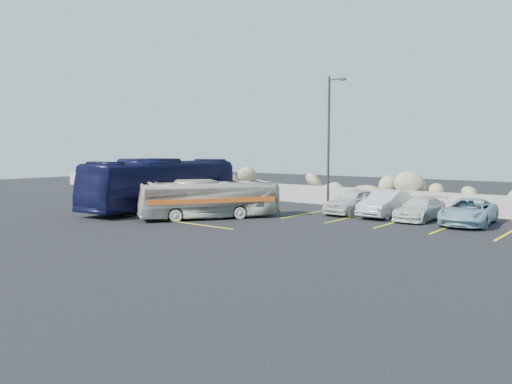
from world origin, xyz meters
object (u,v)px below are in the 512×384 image
Objects in this scene: tour_coach at (163,184)px; car_c at (420,209)px; car_a at (353,201)px; lamppost at (329,139)px; car_d at (469,212)px; vintage_bus at (210,199)px; car_b at (386,204)px.

car_c is (14.07, 5.10, -0.98)m from tour_coach.
tour_coach is 2.66× the size of car_a.
lamppost is 1.75× the size of car_d.
car_a is 1.05× the size of car_c.
vintage_bus reaches higher than car_c.
car_c is at bearing -9.71° from lamppost.
vintage_bus is at bearing -111.76° from lamppost.
lamppost is at bearing 172.47° from car_c.
car_d reaches higher than car_c.
lamppost is 4.24m from car_a.
car_c is (6.04, -1.03, -3.71)m from lamppost.
tour_coach is (-5.10, 1.21, 0.53)m from vintage_bus.
lamppost reaches higher than car_a.
car_b reaches higher than car_d.
lamppost is at bearing 101.05° from vintage_bus.
tour_coach is 11.42m from car_a.
car_c is at bearing 14.15° from tour_coach.
car_d is at bearing 11.08° from tour_coach.
car_b is at bearing -12.06° from lamppost.
car_b is at bearing 75.50° from vintage_bus.
vintage_bus is 12.97m from car_d.
vintage_bus is 1.84× the size of car_c.
tour_coach is at bearing -154.79° from car_b.
car_a is at bearing 21.51° from tour_coach.
tour_coach reaches higher than car_b.
car_b is at bearing 5.72° from car_a.
tour_coach is 2.64× the size of car_b.
car_d is at bearing -7.66° from lamppost.
car_a is at bearing 84.80° from vintage_bus.
vintage_bus is 1.76× the size of car_a.
car_c is at bearing 173.16° from car_d.
car_c is (1.96, -0.16, -0.11)m from car_b.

